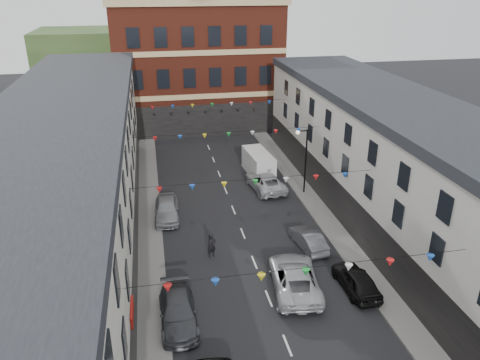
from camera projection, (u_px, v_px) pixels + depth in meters
ground at (269, 299)px, 28.26m from camera, size 160.00×160.00×0.00m
pavement_left at (152, 291)px, 28.83m from camera, size 1.80×64.00×0.15m
pavement_right at (361, 267)px, 31.24m from camera, size 1.80×64.00×0.15m
terrace_left at (53, 232)px, 24.98m from camera, size 8.40×56.00×10.70m
terrace_right at (449, 203)px, 29.30m from camera, size 8.40×56.00×9.70m
civic_building at (197, 61)px, 59.22m from camera, size 20.60×13.30×18.50m
clock_tower at (131, 6)px, 52.55m from camera, size 5.60×5.60×30.00m
distant_hill at (160, 58)px, 81.43m from camera, size 40.00×14.00×10.00m
street_lamp at (303, 153)px, 40.47m from camera, size 1.10×0.36×6.00m
car_left_d at (178, 312)px, 26.06m from camera, size 2.06×5.00×1.45m
car_left_e at (167, 209)px, 37.45m from camera, size 2.14×4.89×1.64m
car_right_d at (356, 280)px, 28.77m from camera, size 1.91×4.39×1.47m
car_right_e at (308, 239)px, 33.40m from camera, size 1.90×4.16×1.32m
car_right_f at (265, 181)px, 42.64m from camera, size 3.21×5.81×1.54m
moving_car at (295, 277)px, 28.86m from camera, size 3.51×6.27×1.66m
white_van at (258, 163)px, 45.80m from camera, size 2.38×5.24×2.25m
pedestrian at (212, 246)px, 32.16m from camera, size 0.77×0.66×1.79m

